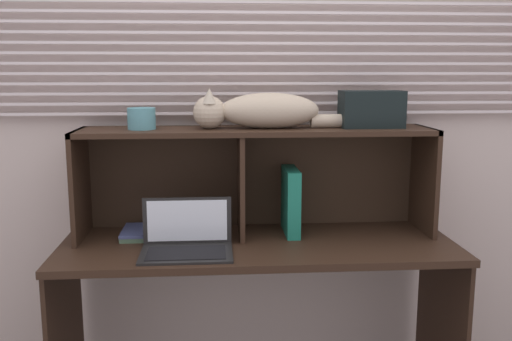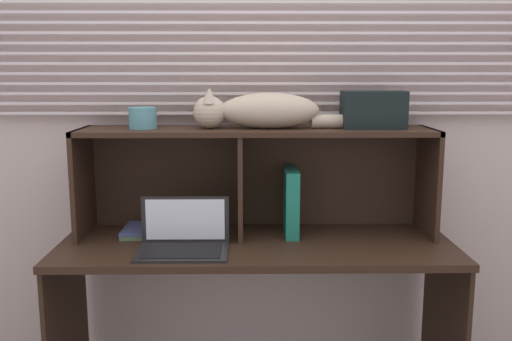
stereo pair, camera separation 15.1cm
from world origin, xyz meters
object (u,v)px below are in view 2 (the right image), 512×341
(book_stack, at_px, (146,230))
(small_basket, at_px, (143,118))
(binder_upright, at_px, (291,201))
(storage_box, at_px, (373,110))
(cat, at_px, (260,111))
(laptop, at_px, (183,241))

(book_stack, bearing_deg, small_basket, -6.95)
(book_stack, distance_m, small_basket, 0.49)
(binder_upright, bearing_deg, storage_box, 0.00)
(cat, height_order, binder_upright, cat)
(book_stack, distance_m, storage_box, 1.12)
(book_stack, relative_size, small_basket, 1.85)
(book_stack, bearing_deg, laptop, -50.15)
(cat, bearing_deg, laptop, -143.63)
(laptop, relative_size, small_basket, 3.07)
(binder_upright, relative_size, book_stack, 1.34)
(small_basket, bearing_deg, binder_upright, 0.00)
(small_basket, bearing_deg, laptop, -50.54)
(cat, xyz_separation_m, small_basket, (-0.50, 0.00, -0.03))
(book_stack, height_order, small_basket, small_basket)
(cat, distance_m, binder_upright, 0.42)
(cat, bearing_deg, small_basket, 180.00)
(binder_upright, bearing_deg, laptop, -152.80)
(cat, xyz_separation_m, storage_box, (0.48, 0.00, 0.01))
(laptop, xyz_separation_m, storage_box, (0.79, 0.23, 0.50))
(laptop, bearing_deg, storage_box, 16.14)
(laptop, xyz_separation_m, binder_upright, (0.45, 0.23, 0.10))
(binder_upright, bearing_deg, book_stack, 179.97)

